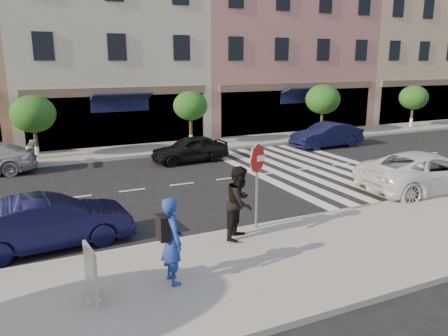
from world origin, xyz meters
TOP-DOWN VIEW (x-y plane):
  - ground at (0.00, 0.00)m, footprint 120.00×120.00m
  - sidewalk_near at (0.00, -3.75)m, footprint 60.00×4.50m
  - sidewalk_far at (0.00, 11.00)m, footprint 60.00×3.00m
  - building_centre at (-0.50, 17.00)m, footprint 11.00×9.00m
  - building_east_mid at (11.50, 17.00)m, footprint 13.00×9.00m
  - building_east_far at (24.00, 17.00)m, footprint 12.00×9.00m
  - street_tree_wb at (-5.00, 10.80)m, footprint 2.10×2.10m
  - street_tree_c at (3.00, 10.80)m, footprint 1.90×1.90m
  - street_tree_ea at (12.00, 10.80)m, footprint 2.20×2.20m
  - street_tree_eb at (20.00, 10.80)m, footprint 2.00×2.00m
  - stop_sign at (0.21, -1.67)m, footprint 0.86×0.19m
  - photographer at (-2.95, -3.66)m, footprint 0.49×0.71m
  - walker at (-0.55, -2.11)m, footprint 1.21×1.21m
  - poster_board at (-4.64, -3.74)m, footprint 0.30×0.77m
  - car_near_mid at (-5.16, -0.25)m, footprint 4.27×1.73m
  - car_near_right at (8.00, -0.84)m, footprint 5.55×2.86m
  - car_far_mid at (1.72, 7.60)m, footprint 3.82×1.72m
  - car_far_right at (10.06, 7.78)m, footprint 4.23×1.52m

SIDE VIEW (x-z plane):
  - ground at x=0.00m, z-range 0.00..0.00m
  - sidewalk_near at x=0.00m, z-range 0.00..0.15m
  - sidewalk_far at x=0.00m, z-range 0.00..0.15m
  - car_far_mid at x=1.72m, z-range 0.00..1.27m
  - car_near_mid at x=-5.16m, z-range 0.00..1.38m
  - car_far_right at x=10.06m, z-range 0.00..1.39m
  - poster_board at x=-4.64m, z-range 0.14..1.30m
  - car_near_right at x=8.00m, z-range 0.00..1.50m
  - photographer at x=-2.95m, z-range 0.15..2.05m
  - walker at x=-0.55m, z-range 0.15..2.13m
  - stop_sign at x=0.21m, z-range 0.71..3.17m
  - street_tree_eb at x=20.00m, z-range 0.75..3.69m
  - street_tree_wb at x=-5.00m, z-range 0.78..3.84m
  - street_tree_c at x=3.00m, z-range 0.84..3.87m
  - street_tree_ea at x=12.00m, z-range 0.80..3.99m
  - building_centre at x=-0.50m, z-range 0.00..11.00m
  - building_east_far at x=24.00m, z-range 0.00..12.00m
  - building_east_mid at x=11.50m, z-range 0.00..13.00m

